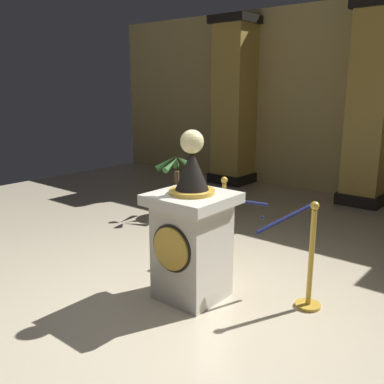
% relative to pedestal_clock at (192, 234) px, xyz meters
% --- Properties ---
extents(ground_plane, '(12.64, 12.64, 0.00)m').
position_rel_pedestal_clock_xyz_m(ground_plane, '(0.09, -0.29, -0.65)').
color(ground_plane, beige).
extents(back_wall, '(12.64, 0.16, 3.55)m').
position_rel_pedestal_clock_xyz_m(back_wall, '(0.09, 5.08, 1.12)').
color(back_wall, tan).
rests_on(back_wall, ground_plane).
extents(pedestal_clock, '(0.73, 0.73, 1.66)m').
position_rel_pedestal_clock_xyz_m(pedestal_clock, '(0.00, 0.00, 0.00)').
color(pedestal_clock, beige).
rests_on(pedestal_clock, ground_plane).
extents(stanchion_near, '(0.24, 0.24, 1.04)m').
position_rel_pedestal_clock_xyz_m(stanchion_near, '(0.99, 0.54, -0.29)').
color(stanchion_near, gold).
rests_on(stanchion_near, ground_plane).
extents(stanchion_far, '(0.24, 0.24, 1.01)m').
position_rel_pedestal_clock_xyz_m(stanchion_far, '(-0.36, 1.04, -0.30)').
color(stanchion_far, gold).
rests_on(stanchion_far, ground_plane).
extents(velvet_rope, '(0.96, 0.94, 0.22)m').
position_rel_pedestal_clock_xyz_m(velvet_rope, '(0.31, 0.79, 0.14)').
color(velvet_rope, '#141947').
extents(column_left, '(0.84, 0.84, 3.41)m').
position_rel_pedestal_clock_xyz_m(column_left, '(-2.70, 4.65, 1.04)').
color(column_left, black).
rests_on(column_left, ground_plane).
extents(column_centre_rear, '(0.77, 0.77, 3.41)m').
position_rel_pedestal_clock_xyz_m(column_centre_rear, '(0.09, 4.65, 1.04)').
color(column_centre_rear, black).
rests_on(column_centre_rear, ground_plane).
extents(potted_palm_left, '(0.63, 0.68, 1.03)m').
position_rel_pedestal_clock_xyz_m(potted_palm_left, '(-1.96, 1.99, -0.37)').
color(potted_palm_left, black).
rests_on(potted_palm_left, ground_plane).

